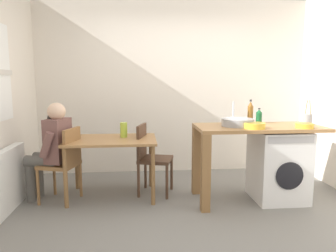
# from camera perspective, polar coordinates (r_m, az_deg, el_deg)

# --- Properties ---
(ground_plane) EXTENTS (5.46, 5.46, 0.00)m
(ground_plane) POSITION_cam_1_polar(r_m,az_deg,el_deg) (3.64, 3.94, -15.41)
(ground_plane) COLOR slate
(wall_back) EXTENTS (4.60, 0.10, 2.70)m
(wall_back) POSITION_cam_1_polar(r_m,az_deg,el_deg) (5.07, 0.91, 7.00)
(wall_back) COLOR silver
(wall_back) RESTS_ON ground_plane
(radiator) EXTENTS (0.10, 0.80, 0.70)m
(radiator) POSITION_cam_1_polar(r_m,az_deg,el_deg) (4.04, -26.78, -8.62)
(radiator) COLOR white
(radiator) RESTS_ON ground_plane
(dining_table) EXTENTS (1.10, 0.76, 0.74)m
(dining_table) POSITION_cam_1_polar(r_m,az_deg,el_deg) (4.01, -10.12, -3.63)
(dining_table) COLOR #9E7042
(dining_table) RESTS_ON ground_plane
(chair_person_seat) EXTENTS (0.49, 0.49, 0.90)m
(chair_person_seat) POSITION_cam_1_polar(r_m,az_deg,el_deg) (4.01, -18.08, -5.90)
(chair_person_seat) COLOR olive
(chair_person_seat) RESTS_ON ground_plane
(chair_opposite) EXTENTS (0.49, 0.49, 0.90)m
(chair_opposite) POSITION_cam_1_polar(r_m,az_deg,el_deg) (4.10, -3.28, -5.21)
(chair_opposite) COLOR #4C3323
(chair_opposite) RESTS_ON ground_plane
(seated_person) EXTENTS (0.55, 0.54, 1.20)m
(seated_person) POSITION_cam_1_polar(r_m,az_deg,el_deg) (4.06, -20.19, -3.48)
(seated_person) COLOR #595651
(seated_person) RESTS_ON ground_plane
(kitchen_counter) EXTENTS (1.50, 0.68, 0.92)m
(kitchen_counter) POSITION_cam_1_polar(r_m,az_deg,el_deg) (3.89, 13.03, -2.31)
(kitchen_counter) COLOR #9E7042
(kitchen_counter) RESTS_ON ground_plane
(washing_machine) EXTENTS (0.60, 0.61, 0.86)m
(washing_machine) POSITION_cam_1_polar(r_m,az_deg,el_deg) (4.13, 19.18, -6.66)
(washing_machine) COLOR white
(washing_machine) RESTS_ON ground_plane
(sink_basin) EXTENTS (0.38, 0.38, 0.09)m
(sink_basin) POSITION_cam_1_polar(r_m,az_deg,el_deg) (3.84, 12.40, 0.65)
(sink_basin) COLOR #9EA0A5
(sink_basin) RESTS_ON kitchen_counter
(tap) EXTENTS (0.02, 0.02, 0.28)m
(tap) POSITION_cam_1_polar(r_m,az_deg,el_deg) (4.00, 11.66, 2.34)
(tap) COLOR #B2B2B7
(tap) RESTS_ON kitchen_counter
(bottle_tall_green) EXTENTS (0.07, 0.07, 0.30)m
(bottle_tall_green) POSITION_cam_1_polar(r_m,az_deg,el_deg) (4.13, 14.58, 2.35)
(bottle_tall_green) COLOR brown
(bottle_tall_green) RESTS_ON kitchen_counter
(bottle_squat_brown) EXTENTS (0.07, 0.07, 0.19)m
(bottle_squat_brown) POSITION_cam_1_polar(r_m,az_deg,el_deg) (4.15, 16.04, 1.65)
(bottle_squat_brown) COLOR #19592D
(bottle_squat_brown) RESTS_ON kitchen_counter
(mixing_bowl) EXTENTS (0.24, 0.24, 0.06)m
(mixing_bowl) POSITION_cam_1_polar(r_m,az_deg,el_deg) (3.70, 15.30, 0.13)
(mixing_bowl) COLOR gold
(mixing_bowl) RESTS_ON kitchen_counter
(utensil_crock) EXTENTS (0.11, 0.11, 0.30)m
(utensil_crock) POSITION_cam_1_polar(r_m,az_deg,el_deg) (4.24, 23.77, 1.18)
(utensil_crock) COLOR gray
(utensil_crock) RESTS_ON kitchen_counter
(colander) EXTENTS (0.20, 0.20, 0.06)m
(colander) POSITION_cam_1_polar(r_m,az_deg,el_deg) (3.92, 23.34, 0.11)
(colander) COLOR gold
(colander) RESTS_ON kitchen_counter
(vase) EXTENTS (0.09, 0.09, 0.19)m
(vase) POSITION_cam_1_polar(r_m,az_deg,el_deg) (4.07, -7.96, -0.69)
(vase) COLOR #A8C63D
(vase) RESTS_ON dining_table
(scissors) EXTENTS (0.15, 0.06, 0.01)m
(scissors) POSITION_cam_1_polar(r_m,az_deg,el_deg) (3.83, 15.86, -0.12)
(scissors) COLOR #B2B2B7
(scissors) RESTS_ON kitchen_counter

